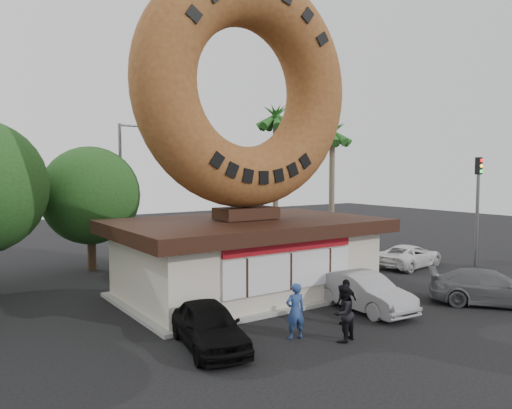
{
  "coord_description": "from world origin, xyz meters",
  "views": [
    {
      "loc": [
        -11.65,
        -11.79,
        5.46
      ],
      "look_at": [
        -0.86,
        4.0,
        4.07
      ],
      "focal_mm": 35.0,
      "sensor_mm": 36.0,
      "label": 1
    }
  ],
  "objects": [
    {
      "name": "ground",
      "position": [
        0.0,
        0.0,
        0.0
      ],
      "size": [
        90.0,
        90.0,
        0.0
      ],
      "primitive_type": "plane",
      "color": "black",
      "rests_on": "ground"
    },
    {
      "name": "donut_shop",
      "position": [
        0.0,
        5.98,
        1.77
      ],
      "size": [
        11.2,
        7.2,
        3.8
      ],
      "color": "beige",
      "rests_on": "ground"
    },
    {
      "name": "giant_donut",
      "position": [
        0.0,
        6.0,
        8.86
      ],
      "size": [
        10.12,
        2.58,
        10.12
      ],
      "primitive_type": "torus",
      "rotation": [
        1.57,
        0.0,
        0.0
      ],
      "color": "brown",
      "rests_on": "donut_shop"
    },
    {
      "name": "tree_mid",
      "position": [
        -4.0,
        15.0,
        4.02
      ],
      "size": [
        5.2,
        5.2,
        6.63
      ],
      "color": "#473321",
      "rests_on": "ground"
    },
    {
      "name": "palm_near",
      "position": [
        7.5,
        14.0,
        8.41
      ],
      "size": [
        2.6,
        2.6,
        9.75
      ],
      "color": "#726651",
      "rests_on": "ground"
    },
    {
      "name": "palm_far",
      "position": [
        11.0,
        12.5,
        7.48
      ],
      "size": [
        2.6,
        2.6,
        8.75
      ],
      "color": "#726651",
      "rests_on": "ground"
    },
    {
      "name": "street_lamp",
      "position": [
        -1.86,
        16.0,
        4.48
      ],
      "size": [
        2.11,
        0.2,
        8.0
      ],
      "color": "#59595E",
      "rests_on": "ground"
    },
    {
      "name": "traffic_signal",
      "position": [
        14.0,
        3.99,
        3.87
      ],
      "size": [
        0.3,
        0.38,
        6.07
      ],
      "color": "#59595E",
      "rests_on": "ground"
    },
    {
      "name": "person_left",
      "position": [
        -1.78,
        0.42,
        0.91
      ],
      "size": [
        0.74,
        0.56,
        1.82
      ],
      "primitive_type": "imported",
      "rotation": [
        0.0,
        0.0,
        2.93
      ],
      "color": "navy",
      "rests_on": "ground"
    },
    {
      "name": "person_center",
      "position": [
        -0.69,
        -0.6,
        0.91
      ],
      "size": [
        1.04,
        0.9,
        1.82
      ],
      "primitive_type": "imported",
      "rotation": [
        0.0,
        0.0,
        3.41
      ],
      "color": "black",
      "rests_on": "ground"
    },
    {
      "name": "person_right",
      "position": [
        0.63,
        0.56,
        0.8
      ],
      "size": [
        0.96,
        0.46,
        1.6
      ],
      "primitive_type": "imported",
      "rotation": [
        0.0,
        0.0,
        3.21
      ],
      "color": "black",
      "rests_on": "ground"
    },
    {
      "name": "car_black",
      "position": [
        -4.45,
        1.29,
        0.7
      ],
      "size": [
        2.43,
        4.35,
        1.4
      ],
      "primitive_type": "imported",
      "rotation": [
        0.0,
        0.0,
        -0.2
      ],
      "color": "black",
      "rests_on": "ground"
    },
    {
      "name": "car_silver",
      "position": [
        2.45,
        1.47,
        0.72
      ],
      "size": [
        1.76,
        4.44,
        1.44
      ],
      "primitive_type": "imported",
      "rotation": [
        0.0,
        0.0,
        -0.05
      ],
      "color": "gray",
      "rests_on": "ground"
    },
    {
      "name": "car_grey",
      "position": [
        7.23,
        -0.87,
        0.69
      ],
      "size": [
        4.56,
        4.88,
        1.38
      ],
      "primitive_type": "imported",
      "rotation": [
        0.0,
        0.0,
        0.7
      ],
      "color": "slate",
      "rests_on": "ground"
    },
    {
      "name": "car_white",
      "position": [
        10.81,
        5.99,
        0.62
      ],
      "size": [
        4.72,
        2.74,
        1.23
      ],
      "primitive_type": "imported",
      "rotation": [
        0.0,
        0.0,
        1.73
      ],
      "color": "silver",
      "rests_on": "ground"
    }
  ]
}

